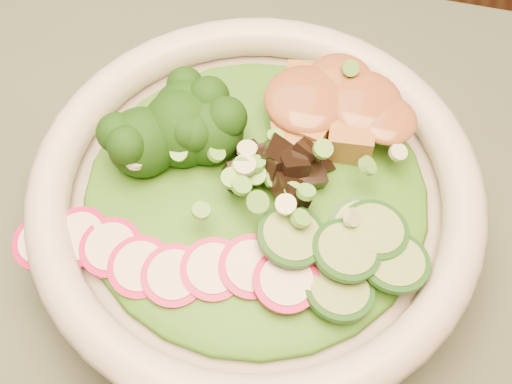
% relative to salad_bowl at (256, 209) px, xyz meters
% --- Properties ---
extents(salad_bowl, '(0.27, 0.27, 0.07)m').
position_rel_salad_bowl_xyz_m(salad_bowl, '(0.00, 0.00, 0.00)').
color(salad_bowl, beige).
rests_on(salad_bowl, dining_table).
extents(lettuce_bed, '(0.20, 0.20, 0.02)m').
position_rel_salad_bowl_xyz_m(lettuce_bed, '(0.00, 0.00, 0.02)').
color(lettuce_bed, '#1B5C13').
rests_on(lettuce_bed, salad_bowl).
extents(broccoli_florets, '(0.09, 0.08, 0.04)m').
position_rel_salad_bowl_xyz_m(broccoli_florets, '(-0.05, 0.03, 0.04)').
color(broccoli_florets, black).
rests_on(broccoli_florets, salad_bowl).
extents(radish_slices, '(0.11, 0.05, 0.02)m').
position_rel_salad_bowl_xyz_m(radish_slices, '(-0.03, -0.06, 0.02)').
color(radish_slices, '#B10D46').
rests_on(radish_slices, salad_bowl).
extents(cucumber_slices, '(0.08, 0.08, 0.04)m').
position_rel_salad_bowl_xyz_m(cucumber_slices, '(0.06, -0.03, 0.03)').
color(cucumber_slices, '#7DA55B').
rests_on(cucumber_slices, salad_bowl).
extents(mushroom_heap, '(0.08, 0.08, 0.04)m').
position_rel_salad_bowl_xyz_m(mushroom_heap, '(0.01, 0.01, 0.03)').
color(mushroom_heap, black).
rests_on(mushroom_heap, salad_bowl).
extents(tofu_cubes, '(0.10, 0.07, 0.04)m').
position_rel_salad_bowl_xyz_m(tofu_cubes, '(0.03, 0.05, 0.03)').
color(tofu_cubes, olive).
rests_on(tofu_cubes, salad_bowl).
extents(peanut_sauce, '(0.07, 0.06, 0.02)m').
position_rel_salad_bowl_xyz_m(peanut_sauce, '(0.03, 0.05, 0.05)').
color(peanut_sauce, brown).
rests_on(peanut_sauce, tofu_cubes).
extents(scallion_garnish, '(0.19, 0.19, 0.02)m').
position_rel_salad_bowl_xyz_m(scallion_garnish, '(0.00, 0.00, 0.04)').
color(scallion_garnish, '#57A43A').
rests_on(scallion_garnish, salad_bowl).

